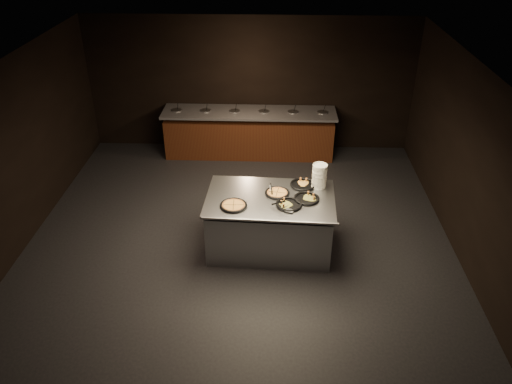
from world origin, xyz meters
TOP-DOWN VIEW (x-y plane):
  - room at (0.00, 0.00)m, footprint 7.02×8.02m
  - salad_bar at (0.00, 3.56)m, footprint 3.70×0.83m
  - serving_counter at (0.50, 0.18)m, footprint 2.04×1.35m
  - plate_stack at (1.27, 0.54)m, footprint 0.24×0.24m
  - pan_veggie_whole at (-0.05, -0.10)m, footprint 0.41×0.41m
  - pan_cheese_whole at (0.61, 0.29)m, footprint 0.38×0.38m
  - pan_cheese_slices_a at (1.02, 0.56)m, footprint 0.41×0.41m
  - pan_cheese_slices_b at (0.78, -0.04)m, footprint 0.40×0.40m
  - pan_veggie_slices at (1.06, 0.14)m, footprint 0.40×0.40m
  - server_left at (0.50, 0.34)m, footprint 0.12×0.29m
  - server_right at (0.67, -0.17)m, footprint 0.35×0.19m

SIDE VIEW (x-z plane):
  - salad_bar at x=0.00m, z-range -0.15..1.03m
  - serving_counter at x=0.50m, z-range -0.02..0.93m
  - pan_cheese_slices_a at x=1.02m, z-range 0.95..0.99m
  - pan_cheese_slices_b at x=0.78m, z-range 0.95..0.99m
  - pan_veggie_slices at x=1.06m, z-range 0.95..0.99m
  - pan_cheese_whole at x=0.61m, z-range 0.95..0.99m
  - pan_veggie_whole at x=-0.05m, z-range 0.95..0.99m
  - server_left at x=0.50m, z-range 0.95..1.09m
  - server_right at x=0.67m, z-range 0.95..1.13m
  - plate_stack at x=1.27m, z-range 0.95..1.34m
  - room at x=0.00m, z-range -0.01..2.91m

